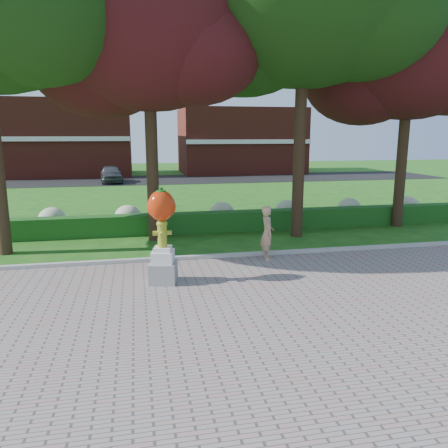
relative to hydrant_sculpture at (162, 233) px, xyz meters
The scene contains 13 objects.
ground 2.60m from the hydrant_sculpture, 25.16° to the right, with size 100.00×100.00×0.00m, color #1B5916.
walkway 5.49m from the hydrant_sculpture, 68.07° to the right, with size 40.00×14.00×0.04m, color gray.
curb 3.16m from the hydrant_sculpture, 46.15° to the left, with size 40.00×0.18×0.15m, color #ADADA5.
lawn_hedge 6.46m from the hydrant_sculpture, 71.87° to the left, with size 24.00×0.70×0.80m, color #173F12.
hydrangea_row 7.56m from the hydrant_sculpture, 70.11° to the left, with size 20.10×1.10×0.99m.
street 27.18m from the hydrant_sculpture, 85.80° to the left, with size 50.00×8.00×0.02m, color black.
building_left 34.09m from the hydrant_sculpture, 103.62° to the left, with size 14.00×8.00×7.00m, color maroon.
building_right 34.59m from the hydrant_sculpture, 73.20° to the left, with size 12.00×8.00×6.40m, color maroon.
tree_mid_left 7.83m from the hydrant_sculpture, 91.29° to the left, with size 8.25×7.04×10.69m.
tree_far_right 13.07m from the hydrant_sculpture, 28.52° to the left, with size 7.88×6.72×10.21m.
hydrant_sculpture is the anchor object (origin of this frame).
woman 3.73m from the hydrant_sculpture, 24.81° to the left, with size 0.63×0.41×1.72m, color tan.
parked_car 25.70m from the hydrant_sculpture, 95.81° to the left, with size 1.66×4.12×1.40m, color #43464C.
Camera 1 is at (-2.60, -10.33, 3.97)m, focal length 35.00 mm.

